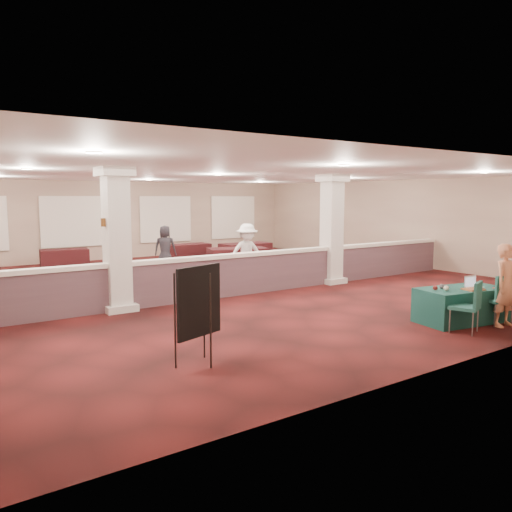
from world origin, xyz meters
TOP-DOWN VIEW (x-y plane):
  - ground at (0.00, 0.00)m, footprint 16.00×16.00m
  - wall_back at (0.00, 8.00)m, footprint 16.00×0.04m
  - wall_front at (0.00, -8.00)m, footprint 16.00×0.04m
  - wall_right at (8.00, 0.00)m, footprint 0.04×16.00m
  - ceiling at (0.00, 0.00)m, footprint 16.00×16.00m
  - partition_wall at (0.00, -1.50)m, footprint 15.60×0.28m
  - column_left at (-3.50, -1.50)m, footprint 0.72×0.72m
  - column_right at (3.00, -1.50)m, footprint 0.72×0.72m
  - sconce_left at (-3.78, -1.50)m, footprint 0.12×0.12m
  - sconce_right at (-3.22, -1.50)m, footprint 0.12×0.12m
  - near_table at (1.92, -6.50)m, footprint 1.96×1.22m
  - conf_chair_main at (2.32, -7.09)m, footprint 0.64×0.64m
  - conf_chair_side at (1.28, -7.09)m, footprint 0.63×0.63m
  - easel_board at (-3.76, -5.81)m, footprint 0.87×0.53m
  - woman at (2.30, -7.20)m, footprint 0.60×0.41m
  - far_table_front_center at (2.00, 2.12)m, footprint 2.19×1.52m
  - far_table_front_right at (4.23, 0.30)m, footprint 1.99×1.20m
  - far_table_back_left at (-2.70, 6.50)m, footprint 1.74×1.03m
  - far_table_back_center at (1.86, 5.58)m, footprint 1.71×0.86m
  - far_table_back_right at (3.39, 3.72)m, footprint 1.94×0.99m
  - attendee_b at (0.98, 0.00)m, footprint 1.23×0.81m
  - attendee_c at (5.72, 1.50)m, footprint 1.06×0.83m
  - attendee_d at (0.05, 3.77)m, footprint 0.88×0.77m
  - laptop_base at (2.20, -6.60)m, footprint 0.35×0.27m
  - laptop_screen at (2.21, -6.49)m, footprint 0.31×0.07m
  - screen_glow at (2.21, -6.50)m, footprint 0.28×0.06m
  - knitting at (1.92, -6.74)m, footprint 0.43×0.35m
  - yarn_cream at (1.38, -6.50)m, footprint 0.11×0.11m
  - yarn_red at (1.27, -6.33)m, footprint 0.10×0.10m
  - yarn_grey at (1.52, -6.31)m, footprint 0.10×0.10m
  - scissors at (2.49, -6.88)m, footprint 0.12×0.05m

SIDE VIEW (x-z plane):
  - ground at x=0.00m, z-range 0.00..0.00m
  - far_table_back_left at x=-2.70m, z-range 0.00..0.67m
  - far_table_back_center at x=1.86m, z-range 0.00..0.69m
  - near_table at x=1.92m, z-range 0.00..0.70m
  - far_table_front_right at x=4.23m, z-range 0.00..0.76m
  - far_table_back_right at x=3.39m, z-range 0.00..0.78m
  - far_table_front_center at x=2.00m, z-range 0.00..0.81m
  - partition_wall at x=0.00m, z-range 0.02..1.12m
  - conf_chair_side at x=1.28m, z-range 0.09..1.07m
  - conf_chair_main at x=2.32m, z-range 0.09..1.11m
  - scissors at x=2.49m, z-range 0.70..0.71m
  - laptop_base at x=2.20m, z-range 0.70..0.72m
  - knitting at x=1.92m, z-range 0.70..0.73m
  - yarn_red at x=1.27m, z-range 0.70..0.80m
  - yarn_grey at x=1.52m, z-range 0.70..0.80m
  - yarn_cream at x=1.38m, z-range 0.70..0.81m
  - attendee_d at x=0.05m, z-range 0.00..1.57m
  - screen_glow at x=2.21m, z-range 0.72..0.90m
  - attendee_c at x=5.72m, z-range 0.00..1.63m
  - woman at x=2.30m, z-range 0.00..1.64m
  - laptop_screen at x=2.21m, z-range 0.72..0.93m
  - attendee_b at x=0.98m, z-range 0.00..1.76m
  - easel_board at x=-3.76m, z-range 0.21..1.73m
  - wall_back at x=0.00m, z-range 0.00..3.20m
  - wall_front at x=0.00m, z-range 0.00..3.20m
  - wall_right at x=8.00m, z-range 0.00..3.20m
  - column_left at x=-3.50m, z-range 0.04..3.24m
  - column_right at x=3.00m, z-range 0.04..3.24m
  - sconce_left at x=-3.78m, z-range 1.91..2.09m
  - sconce_right at x=-3.22m, z-range 1.91..2.09m
  - ceiling at x=0.00m, z-range 3.19..3.21m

